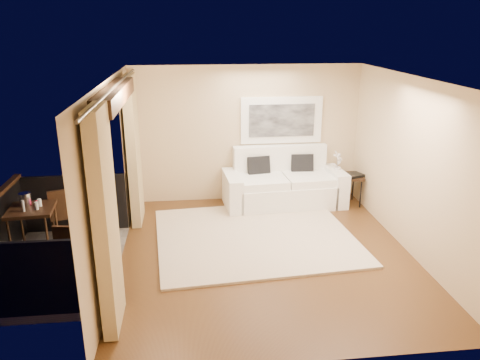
{
  "coord_description": "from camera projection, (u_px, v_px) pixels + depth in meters",
  "views": [
    {
      "loc": [
        -1.16,
        -6.51,
        3.45
      ],
      "look_at": [
        -0.35,
        0.56,
        1.05
      ],
      "focal_mm": 35.0,
      "sensor_mm": 36.0,
      "label": 1
    }
  ],
  "objects": [
    {
      "name": "candle",
      "position": [
        38.0,
        203.0,
        7.19
      ],
      "size": [
        0.06,
        0.06,
        0.07
      ],
      "primitive_type": "cylinder",
      "color": "red",
      "rests_on": "bistro_table"
    },
    {
      "name": "vase",
      "position": [
        23.0,
        206.0,
        6.93
      ],
      "size": [
        0.04,
        0.04,
        0.18
      ],
      "primitive_type": "cylinder",
      "color": "silver",
      "rests_on": "bistro_table"
    },
    {
      "name": "room_shell",
      "position": [
        114.0,
        95.0,
        6.32
      ],
      "size": [
        5.0,
        6.4,
        5.0
      ],
      "color": "white",
      "rests_on": "ground"
    },
    {
      "name": "balcony_chair_near",
      "position": [
        69.0,
        258.0,
        6.03
      ],
      "size": [
        0.48,
        0.48,
        0.97
      ],
      "rotation": [
        0.0,
        0.0,
        -0.15
      ],
      "color": "black",
      "rests_on": "balcony"
    },
    {
      "name": "glass_a",
      "position": [
        36.0,
        206.0,
        7.02
      ],
      "size": [
        0.06,
        0.06,
        0.12
      ],
      "primitive_type": "cylinder",
      "color": "silver",
      "rests_on": "bistro_table"
    },
    {
      "name": "glass_b",
      "position": [
        40.0,
        203.0,
        7.14
      ],
      "size": [
        0.06,
        0.06,
        0.12
      ],
      "primitive_type": "cylinder",
      "color": "white",
      "rests_on": "bistro_table"
    },
    {
      "name": "ice_bucket",
      "position": [
        25.0,
        199.0,
        7.16
      ],
      "size": [
        0.18,
        0.18,
        0.2
      ],
      "primitive_type": "cylinder",
      "color": "white",
      "rests_on": "bistro_table"
    },
    {
      "name": "artwork",
      "position": [
        282.0,
        120.0,
        9.23
      ],
      "size": [
        1.62,
        0.07,
        0.92
      ],
      "color": "white",
      "rests_on": "room_shell"
    },
    {
      "name": "side_table",
      "position": [
        347.0,
        178.0,
        9.2
      ],
      "size": [
        0.56,
        0.56,
        0.6
      ],
      "rotation": [
        0.0,
        0.0,
        -0.03
      ],
      "color": "black",
      "rests_on": "floor"
    },
    {
      "name": "balcony_chair_far",
      "position": [
        62.0,
        211.0,
        7.66
      ],
      "size": [
        0.5,
        0.5,
        0.91
      ],
      "rotation": [
        0.0,
        0.0,
        3.47
      ],
      "color": "black",
      "rests_on": "balcony"
    },
    {
      "name": "rug",
      "position": [
        255.0,
        236.0,
        7.9
      ],
      "size": [
        3.46,
        3.08,
        0.04
      ],
      "primitive_type": "cube",
      "rotation": [
        0.0,
        0.0,
        0.08
      ],
      "color": "beige",
      "rests_on": "floor"
    },
    {
      "name": "bistro_table",
      "position": [
        31.0,
        213.0,
        7.12
      ],
      "size": [
        0.72,
        0.72,
        0.78
      ],
      "rotation": [
        0.0,
        0.0,
        0.09
      ],
      "color": "black",
      "rests_on": "balcony"
    },
    {
      "name": "curtains",
      "position": [
        123.0,
        178.0,
        6.7
      ],
      "size": [
        0.16,
        4.8,
        2.64
      ],
      "color": "tan",
      "rests_on": "ground"
    },
    {
      "name": "floor",
      "position": [
        266.0,
        254.0,
        7.35
      ],
      "size": [
        5.0,
        5.0,
        0.0
      ],
      "primitive_type": "plane",
      "color": "#573719",
      "rests_on": "ground"
    },
    {
      "name": "orchid",
      "position": [
        337.0,
        162.0,
        9.23
      ],
      "size": [
        0.29,
        0.28,
        0.46
      ],
      "primitive_type": "imported",
      "rotation": [
        0.0,
        0.0,
        0.69
      ],
      "color": "white",
      "rests_on": "side_table"
    },
    {
      "name": "balcony",
      "position": [
        47.0,
        255.0,
        6.94
      ],
      "size": [
        1.81,
        2.6,
        1.17
      ],
      "color": "#605B56",
      "rests_on": "ground"
    },
    {
      "name": "sofa",
      "position": [
        283.0,
        185.0,
        9.28
      ],
      "size": [
        2.4,
        1.16,
        1.12
      ],
      "rotation": [
        0.0,
        0.0,
        0.07
      ],
      "color": "white",
      "rests_on": "floor"
    },
    {
      "name": "tray",
      "position": [
        353.0,
        175.0,
        9.12
      ],
      "size": [
        0.46,
        0.4,
        0.05
      ],
      "primitive_type": "cube",
      "rotation": [
        0.0,
        0.0,
        0.37
      ],
      "color": "black",
      "rests_on": "side_table"
    }
  ]
}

